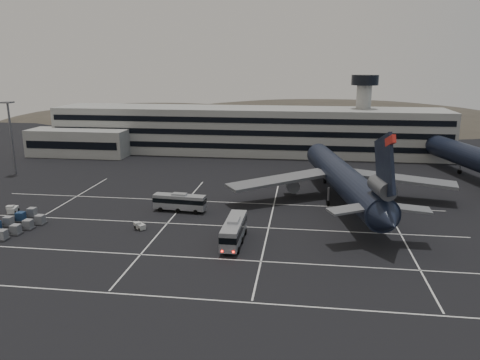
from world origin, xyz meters
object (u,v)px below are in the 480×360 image
(trijet_main, at_px, (343,178))
(uld_cluster, at_px, (14,224))
(bus_far, at_px, (180,201))
(bus_near, at_px, (234,230))
(tug_a, at_px, (13,210))

(trijet_main, xyz_separation_m, uld_cluster, (-56.87, -22.63, -4.44))
(trijet_main, relative_size, bus_far, 5.61)
(bus_near, xyz_separation_m, uld_cluster, (-38.37, 1.45, -1.41))
(bus_far, height_order, uld_cluster, bus_far)
(tug_a, xyz_separation_m, uld_cluster, (5.34, -7.68, 0.11))
(trijet_main, distance_m, bus_far, 32.77)
(bus_near, xyz_separation_m, bus_far, (-12.68, 14.58, -0.28))
(bus_far, bearing_deg, tug_a, 104.80)
(uld_cluster, bearing_deg, tug_a, 124.81)
(trijet_main, relative_size, uld_cluster, 4.15)
(trijet_main, distance_m, uld_cluster, 61.37)
(bus_far, height_order, tug_a, bus_far)
(trijet_main, relative_size, bus_near, 4.98)
(bus_far, bearing_deg, trijet_main, -68.23)
(tug_a, bearing_deg, uld_cluster, -68.97)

